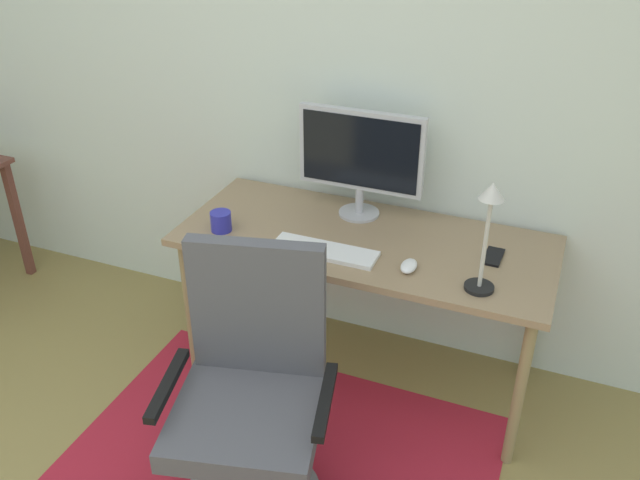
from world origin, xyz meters
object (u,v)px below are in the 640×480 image
desk (364,252)px  coffee_cup (221,221)px  desk_lamp (488,220)px  monitor (361,155)px  computer_mouse (409,266)px  cell_phone (493,257)px  office_chair (252,409)px  keyboard (324,251)px

desk → coffee_cup: bearing=-164.0°
desk_lamp → monitor: bearing=146.9°
monitor → computer_mouse: bearing=-47.8°
cell_phone → office_chair: 1.11m
monitor → keyboard: size_ratio=1.28×
desk → desk_lamp: 0.66m
desk → cell_phone: 0.53m
keyboard → coffee_cup: 0.47m
desk_lamp → office_chair: bearing=-138.0°
desk_lamp → office_chair: (-0.65, -0.58, -0.60)m
cell_phone → desk_lamp: size_ratio=0.33×
keyboard → computer_mouse: bearing=0.4°
computer_mouse → monitor: bearing=132.2°
desk → office_chair: bearing=-100.1°
coffee_cup → keyboard: bearing=-0.9°
cell_phone → coffee_cup: bearing=-167.7°
monitor → desk_lamp: 0.72m
computer_mouse → office_chair: 0.79m
computer_mouse → office_chair: size_ratio=0.10×
computer_mouse → desk: bearing=143.8°
coffee_cup → office_chair: office_chair is taller
keyboard → computer_mouse: computer_mouse is taller
keyboard → monitor: bearing=87.1°
monitor → office_chair: monitor is taller
desk → office_chair: office_chair is taller
keyboard → computer_mouse: 0.35m
computer_mouse → keyboard: bearing=-179.6°
desk_lamp → office_chair: size_ratio=0.42×
coffee_cup → cell_phone: coffee_cup is taller
monitor → office_chair: size_ratio=0.54×
cell_phone → office_chair: size_ratio=0.14×
monitor → office_chair: 1.14m
cell_phone → office_chair: office_chair is taller
computer_mouse → cell_phone: size_ratio=0.74×
cell_phone → office_chair: bearing=-127.0°
keyboard → desk: bearing=57.6°
coffee_cup → cell_phone: size_ratio=0.63×
keyboard → cell_phone: size_ratio=3.07×
coffee_cup → desk_lamp: 1.12m
monitor → computer_mouse: 0.56m
desk_lamp → cell_phone: bearing=87.2°
desk → keyboard: 0.22m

